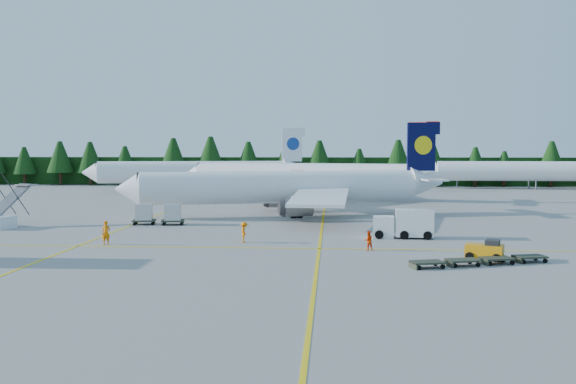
# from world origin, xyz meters

# --- Properties ---
(ground) EXTENTS (320.00, 320.00, 0.00)m
(ground) POSITION_xyz_m (0.00, 0.00, 0.00)
(ground) COLOR gray
(ground) RESTS_ON ground
(taxi_stripe_a) EXTENTS (0.25, 120.00, 0.01)m
(taxi_stripe_a) POSITION_xyz_m (-14.00, 20.00, 0.01)
(taxi_stripe_a) COLOR yellow
(taxi_stripe_a) RESTS_ON ground
(taxi_stripe_b) EXTENTS (0.25, 120.00, 0.01)m
(taxi_stripe_b) POSITION_xyz_m (6.00, 20.00, 0.01)
(taxi_stripe_b) COLOR yellow
(taxi_stripe_b) RESTS_ON ground
(taxi_stripe_cross) EXTENTS (80.00, 0.25, 0.01)m
(taxi_stripe_cross) POSITION_xyz_m (0.00, -6.00, 0.01)
(taxi_stripe_cross) COLOR yellow
(taxi_stripe_cross) RESTS_ON ground
(treeline_hedge) EXTENTS (220.00, 4.00, 6.00)m
(treeline_hedge) POSITION_xyz_m (0.00, 82.00, 3.00)
(treeline_hedge) COLOR black
(treeline_hedge) RESTS_ON ground
(airliner_navy) EXTENTS (37.73, 30.64, 11.21)m
(airliner_navy) POSITION_xyz_m (0.27, 18.15, 3.37)
(airliner_navy) COLOR white
(airliner_navy) RESTS_ON ground
(airliner_red) EXTENTS (40.14, 32.61, 11.90)m
(airliner_red) POSITION_xyz_m (1.37, 43.98, 3.58)
(airliner_red) COLOR white
(airliner_red) RESTS_ON ground
(airliner_far_left) EXTENTS (39.89, 11.55, 11.73)m
(airliner_far_left) POSITION_xyz_m (-19.83, 59.65, 3.68)
(airliner_far_left) COLOR white
(airliner_far_left) RESTS_ON ground
(airliner_far_right) EXTENTS (39.10, 5.04, 11.37)m
(airliner_far_right) POSITION_xyz_m (43.25, 71.31, 3.56)
(airliner_far_right) COLOR white
(airliner_far_right) RESTS_ON ground
(service_truck) EXTENTS (5.47, 2.28, 2.59)m
(service_truck) POSITION_xyz_m (13.45, 0.70, 1.28)
(service_truck) COLOR white
(service_truck) RESTS_ON ground
(baggage_tug) EXTENTS (2.95, 2.27, 1.40)m
(baggage_tug) POSITION_xyz_m (18.18, -10.26, 0.69)
(baggage_tug) COLOR orange
(baggage_tug) RESTS_ON ground
(dolly_train) EXTENTS (10.07, 4.65, 0.13)m
(dolly_train) POSITION_xyz_m (17.29, -12.42, 0.40)
(dolly_train) COLOR #313728
(dolly_train) RESTS_ON ground
(uld_pair) EXTENTS (5.78, 2.28, 1.84)m
(uld_pair) POSITION_xyz_m (-11.29, 8.96, 1.24)
(uld_pair) COLOR #313728
(uld_pair) RESTS_ON ground
(crew_a) EXTENTS (0.75, 0.51, 2.01)m
(crew_a) POSITION_xyz_m (-11.92, -5.10, 1.00)
(crew_a) COLOR orange
(crew_a) RESTS_ON ground
(crew_b) EXTENTS (0.89, 0.78, 1.56)m
(crew_b) POSITION_xyz_m (9.91, -6.56, 0.78)
(crew_b) COLOR #F53B05
(crew_b) RESTS_ON ground
(crew_c) EXTENTS (0.53, 0.76, 1.78)m
(crew_c) POSITION_xyz_m (-0.50, -3.08, 0.89)
(crew_c) COLOR orange
(crew_c) RESTS_ON ground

